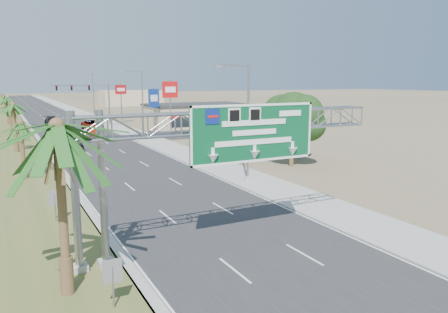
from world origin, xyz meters
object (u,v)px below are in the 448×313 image
car_mid_lane (95,134)px  car_far (52,121)px  sign_gantry (223,133)px  store_building (196,116)px  palm_near (57,127)px  car_right_lane (93,125)px  pole_sign_blue (154,100)px  signal_mast (98,101)px  pole_sign_red_far (121,92)px  car_left_lane (74,144)px  pole_sign_red_near (170,93)px

car_mid_lane → car_far: size_ratio=0.75×
sign_gantry → store_building: bearing=67.6°
palm_near → car_right_lane: 62.57m
palm_near → pole_sign_blue: bearing=68.0°
signal_mast → pole_sign_red_far: 7.91m
car_mid_lane → car_right_lane: car_right_lane is taller
car_mid_lane → pole_sign_red_far: pole_sign_red_far is taller
sign_gantry → pole_sign_red_far: size_ratio=2.13×
sign_gantry → signal_mast: size_ratio=1.63×
store_building → car_left_lane: (-25.02, -19.19, -1.15)m
car_mid_lane → pole_sign_blue: (10.42, 3.56, 4.73)m
pole_sign_red_near → pole_sign_red_far: pole_sign_red_near is taller
sign_gantry → store_building: (23.06, 56.07, -4.06)m
store_building → pole_sign_red_near: (-10.12, -13.63, 4.77)m
store_building → pole_sign_red_near: 17.64m
store_building → car_far: store_building is taller
signal_mast → car_left_lane: (-8.20, -25.17, -4.00)m
signal_mast → pole_sign_blue: size_ratio=1.39×
palm_near → pole_sign_blue: (21.05, 52.06, -1.51)m
palm_near → signal_mast: 65.60m
car_left_lane → pole_sign_red_near: 16.97m
palm_near → car_left_lane: (6.18, 38.81, -6.08)m
store_building → pole_sign_blue: bearing=-149.7°
sign_gantry → signal_mast: 62.37m
palm_near → pole_sign_red_near: (21.08, 44.37, -0.16)m
car_mid_lane → car_right_lane: 12.63m
signal_mast → car_left_lane: 26.77m
signal_mast → pole_sign_red_far: signal_mast is taller
palm_near → pole_sign_red_near: pole_sign_red_near is taller
signal_mast → car_far: signal_mast is taller
pole_sign_red_near → car_far: bearing=116.3°
pole_sign_blue → palm_near: bearing=-112.0°
palm_near → pole_sign_blue: 56.18m
car_left_lane → pole_sign_red_far: 33.96m
palm_near → signal_mast: size_ratio=0.81×
sign_gantry → palm_near: 8.41m
palm_near → car_left_lane: 39.76m
signal_mast → pole_sign_red_near: bearing=-71.1°
pole_sign_red_near → pole_sign_blue: pole_sign_red_near is taller
car_far → pole_sign_red_far: pole_sign_red_far is taller
sign_gantry → signal_mast: signal_mast is taller
signal_mast → pole_sign_blue: (6.68, -11.91, 0.58)m
car_far → pole_sign_blue: (13.82, -20.38, 4.61)m
pole_sign_red_near → car_left_lane: bearing=-159.5°
car_far → pole_sign_blue: size_ratio=0.76×
pole_sign_red_far → sign_gantry: bearing=-100.0°
signal_mast → store_building: 18.08m
car_right_lane → pole_sign_blue: size_ratio=0.80×
car_left_lane → pole_sign_red_near: bearing=24.7°
car_right_lane → car_far: 12.69m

